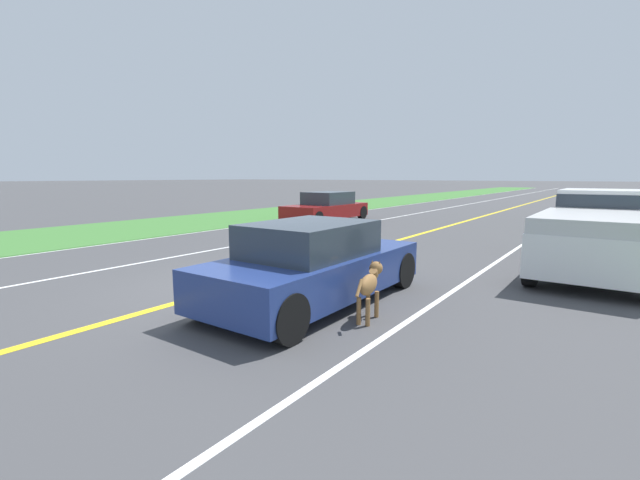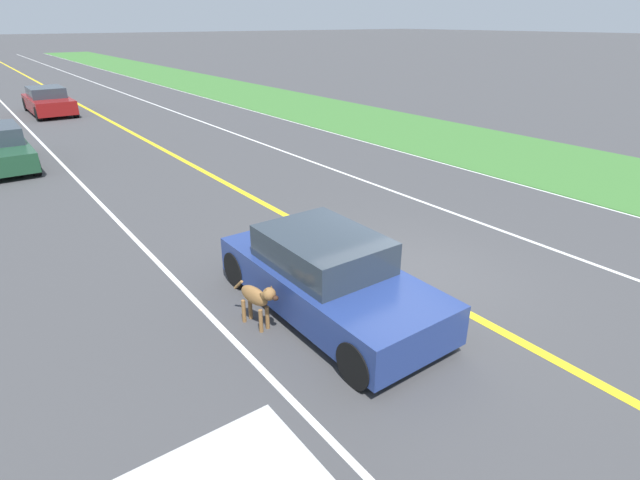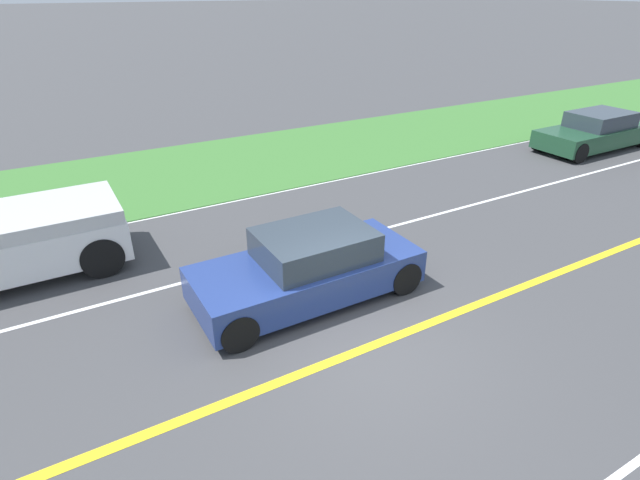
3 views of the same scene
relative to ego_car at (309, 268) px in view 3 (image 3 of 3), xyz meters
The scene contains 8 objects.
ground_plane 1.93m from the ego_car, behind, with size 400.00×400.00×0.00m, color #424244.
centre_divider_line 1.93m from the ego_car, behind, with size 0.18×160.00×0.01m, color yellow.
lane_edge_line_right 5.22m from the ego_car, ahead, with size 0.14×160.00×0.01m, color white.
lane_dash_same_dir 1.79m from the ego_car, ahead, with size 0.10×160.00×0.01m, color white.
grass_verge_right 8.20m from the ego_car, ahead, with size 6.00×160.00×0.03m, color #3D7533.
ego_car is the anchor object (origin of this frame).
dog 1.20m from the ego_car, 11.50° to the right, with size 0.33×1.04×0.83m.
car_trailing_near 14.02m from the ego_car, 76.15° to the right, with size 1.80×4.62×1.31m.
Camera 3 is at (-5.23, 3.90, 5.30)m, focal length 28.00 mm.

